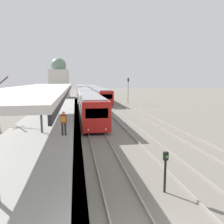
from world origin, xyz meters
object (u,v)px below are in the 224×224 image
at_px(train_far, 95,91).
at_px(signal_mast_far, 128,88).
at_px(person_on_platform, 64,121).
at_px(signal_post_near, 165,167).
at_px(train_near, 83,93).

distance_m(train_far, signal_mast_far, 19.43).
bearing_deg(person_on_platform, signal_post_near, -55.87).
relative_size(person_on_platform, signal_mast_far, 0.32).
bearing_deg(train_near, signal_post_near, -87.47).
bearing_deg(train_far, signal_mast_far, -75.00).
distance_m(train_near, signal_post_near, 44.06).
xyz_separation_m(train_near, train_far, (3.61, 8.91, -0.05)).
bearing_deg(train_near, signal_mast_far, -48.63).
height_order(train_near, train_far, train_near).
height_order(train_near, signal_post_near, train_near).
bearing_deg(person_on_platform, train_far, 82.32).
bearing_deg(signal_post_near, train_near, 92.53).
bearing_deg(signal_post_near, person_on_platform, 124.13).
relative_size(train_near, signal_post_near, 37.47).
bearing_deg(train_far, signal_post_near, -91.80).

